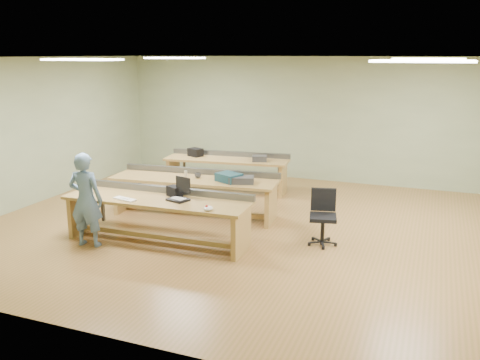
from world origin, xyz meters
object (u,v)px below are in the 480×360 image
Objects in this scene: laptop_base at (178,200)px; parts_bin_teal at (229,177)px; workbench_mid at (195,187)px; person at (86,200)px; parts_bin_grey at (241,180)px; camera_bag at (174,191)px; workbench_front at (158,209)px; workbench_back at (227,167)px; mug at (198,175)px; drinks_can at (186,174)px; task_chair at (323,224)px.

parts_bin_teal is at bearing 96.14° from laptop_base.
workbench_mid is 2.11× the size of person.
workbench_mid is 7.22× the size of parts_bin_grey.
parts_bin_teal is (0.46, 1.26, -0.01)m from camera_bag.
workbench_back is (-0.19, 3.42, -0.01)m from workbench_front.
parts_bin_teal is (0.86, -1.96, 0.27)m from workbench_back.
mug is at bearing 121.05° from laptop_base.
mug is 1.05× the size of drinks_can.
workbench_mid is at bearing -3.74° from drinks_can.
workbench_mid is 2.28m from person.
task_chair is (2.62, -0.61, -0.23)m from workbench_mid.
laptop_base is at bearing -25.19° from camera_bag.
mug is at bearing 13.89° from workbench_mid.
task_chair reaches higher than workbench_back.
person is 1.42m from camera_bag.
mug is at bearing 153.36° from task_chair.
parts_bin_teal reaches higher than mug.
parts_bin_teal reaches higher than workbench_front.
camera_bag is (1.19, 0.78, 0.06)m from person.
workbench_front is at bearing -93.37° from workbench_back.
camera_bag is 2.51m from task_chair.
person reaches higher than task_chair.
workbench_back is 3.48m from laptop_base.
workbench_front is 1.63m from parts_bin_teal.
workbench_back is at bearing 88.62° from workbench_mid.
mug is (0.05, 0.02, 0.24)m from workbench_mid.
drinks_can is at bearing 97.97° from workbench_front.
task_chair is at bearing -17.12° from parts_bin_teal.
laptop_base is at bearing -75.94° from mug.
workbench_back is 3.25m from camera_bag.
task_chair is at bearing -165.30° from person.
drinks_can reaches higher than mug.
camera_bag is at bearing -89.55° from workbench_back.
workbench_front is 25.38× the size of mug.
person reaches higher than workbench_back.
workbench_front is at bearing -93.65° from workbench_mid.
parts_bin_teal is at bearing -2.55° from drinks_can.
parts_bin_teal reaches higher than parts_bin_grey.
laptop_base is 1.64m from drinks_can.
workbench_front is 1.16m from person.
workbench_front is 26.74× the size of drinks_can.
parts_bin_grey is (1.12, -1.99, 0.26)m from workbench_back.
person reaches higher than camera_bag.
task_chair reaches higher than workbench_mid.
camera_bag reaches higher than parts_bin_teal.
parts_bin_grey is 1.18m from drinks_can.
camera_bag is at bearing -176.94° from task_chair.
parts_bin_grey is at bearing -6.75° from parts_bin_teal.
person is at bearing -170.52° from task_chair.
workbench_mid is at bearing 154.01° from task_chair.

